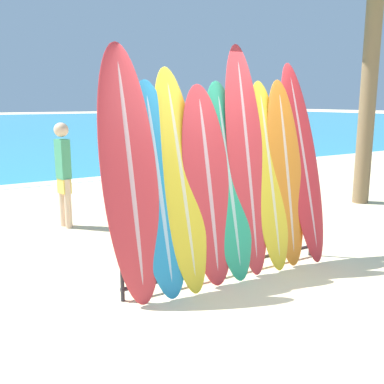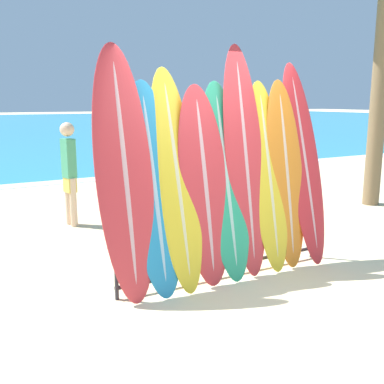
{
  "view_description": "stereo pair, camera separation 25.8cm",
  "coord_description": "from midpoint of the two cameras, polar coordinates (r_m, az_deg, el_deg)",
  "views": [
    {
      "loc": [
        -3.01,
        -3.44,
        1.96
      ],
      "look_at": [
        -0.12,
        1.28,
        0.83
      ],
      "focal_mm": 42.0,
      "sensor_mm": 36.0,
      "label": 1
    },
    {
      "loc": [
        -2.78,
        -3.57,
        1.96
      ],
      "look_at": [
        -0.12,
        1.28,
        0.83
      ],
      "focal_mm": 42.0,
      "sensor_mm": 36.0,
      "label": 2
    }
  ],
  "objects": [
    {
      "name": "ground_plane",
      "position": [
        4.95,
        7.63,
        -11.92
      ],
      "size": [
        160.0,
        160.0,
        0.0
      ],
      "primitive_type": "plane",
      "color": "beige"
    },
    {
      "name": "surfboard_slot_7",
      "position": [
        5.46,
        10.5,
        2.34
      ],
      "size": [
        0.52,
        0.49,
        2.21
      ],
      "color": "orange",
      "rests_on": "ground_plane"
    },
    {
      "name": "surfboard_slot_3",
      "position": [
        4.8,
        0.49,
        0.87
      ],
      "size": [
        0.59,
        0.52,
        2.14
      ],
      "color": "red",
      "rests_on": "ground_plane"
    },
    {
      "name": "person_far_left",
      "position": [
        7.26,
        -16.99,
        2.56
      ],
      "size": [
        0.22,
        0.27,
        1.64
      ],
      "rotation": [
        0.0,
        0.0,
        1.78
      ],
      "color": "beige",
      "rests_on": "ground_plane"
    },
    {
      "name": "person_far_right",
      "position": [
        8.37,
        -10.36,
        4.22
      ],
      "size": [
        0.28,
        0.23,
        1.7
      ],
      "rotation": [
        0.0,
        0.0,
        3.36
      ],
      "color": "beige",
      "rests_on": "ground_plane"
    },
    {
      "name": "person_near_water",
      "position": [
        8.52,
        -3.49,
        3.87
      ],
      "size": [
        0.26,
        0.23,
        1.52
      ],
      "rotation": [
        0.0,
        0.0,
        0.47
      ],
      "color": "#846047",
      "rests_on": "ground_plane"
    },
    {
      "name": "surfboard_rack",
      "position": [
        5.08,
        3.27,
        -5.82
      ],
      "size": [
        2.64,
        0.04,
        0.82
      ],
      "color": "#28282D",
      "rests_on": "ground_plane"
    },
    {
      "name": "surfboard_slot_2",
      "position": [
        4.67,
        -3.05,
        1.65
      ],
      "size": [
        0.5,
        0.73,
        2.32
      ],
      "color": "yellow",
      "rests_on": "ground_plane"
    },
    {
      "name": "surfboard_slot_0",
      "position": [
        4.41,
        -9.59,
        2.29
      ],
      "size": [
        0.59,
        0.62,
        2.53
      ],
      "color": "red",
      "rests_on": "ground_plane"
    },
    {
      "name": "surfboard_slot_6",
      "position": [
        5.31,
        8.39,
        2.06
      ],
      "size": [
        0.49,
        0.58,
        2.2
      ],
      "color": "yellow",
      "rests_on": "ground_plane"
    },
    {
      "name": "surfboard_slot_8",
      "position": [
        5.71,
        12.59,
        3.78
      ],
      "size": [
        0.49,
        0.76,
        2.44
      ],
      "color": "red",
      "rests_on": "ground_plane"
    },
    {
      "name": "surfboard_slot_4",
      "position": [
        4.97,
        3.17,
        1.46
      ],
      "size": [
        0.54,
        0.6,
        2.18
      ],
      "color": "#289E70",
      "rests_on": "ground_plane"
    },
    {
      "name": "surfboard_slot_1",
      "position": [
        4.55,
        -5.87,
        0.45
      ],
      "size": [
        0.55,
        0.64,
        2.18
      ],
      "color": "teal",
      "rests_on": "ground_plane"
    },
    {
      "name": "person_mid_beach",
      "position": [
        7.63,
        2.28,
        3.39
      ],
      "size": [
        0.28,
        0.24,
        1.62
      ],
      "rotation": [
        0.0,
        0.0,
        2.68
      ],
      "color": "beige",
      "rests_on": "ground_plane"
    },
    {
      "name": "surfboard_slot_5",
      "position": [
        5.11,
        5.52,
        4.0
      ],
      "size": [
        0.51,
        0.57,
        2.59
      ],
      "color": "red",
      "rests_on": "ground_plane"
    }
  ]
}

